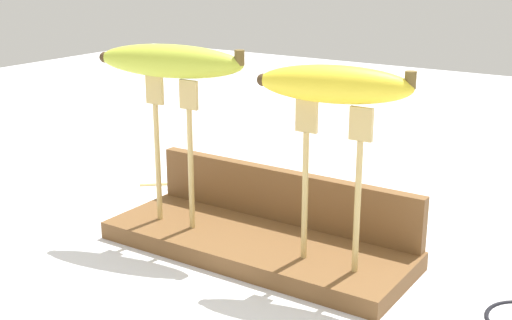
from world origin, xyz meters
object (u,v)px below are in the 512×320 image
object	(u,v)px
fork_stand_left	(173,139)
fork_stand_right	(332,171)
banana_raised_left	(170,61)
fork_fallen_near	(210,181)
banana_raised_right	(334,84)

from	to	relation	value
fork_stand_left	fork_stand_right	xyz separation A→B (m)	(0.22, 0.00, -0.00)
fork_stand_right	banana_raised_left	size ratio (longest dim) A/B	0.94
fork_stand_right	fork_fallen_near	distance (m)	0.41
fork_stand_left	fork_fallen_near	world-z (taller)	fork_stand_left
fork_stand_left	banana_raised_left	distance (m)	0.10
fork_stand_left	fork_fallen_near	bearing A→B (deg)	116.07
fork_stand_left	fork_stand_right	distance (m)	0.22
fork_stand_left	banana_raised_right	size ratio (longest dim) A/B	1.12
fork_stand_left	banana_raised_right	xyz separation A→B (m)	(0.22, -0.00, 0.09)
banana_raised_right	fork_stand_left	bearing A→B (deg)	180.00
fork_stand_right	fork_stand_left	bearing A→B (deg)	180.00
fork_stand_right	banana_raised_right	bearing A→B (deg)	-166.30
banana_raised_left	fork_fallen_near	size ratio (longest dim) A/B	1.37
fork_stand_right	banana_raised_left	distance (m)	0.25
banana_raised_left	fork_stand_left	bearing A→B (deg)	12.42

